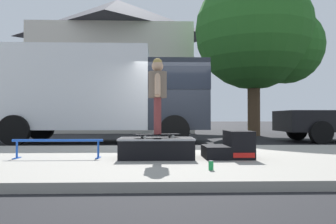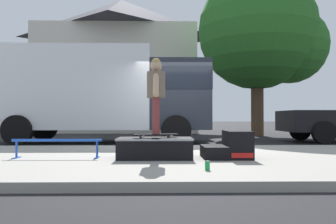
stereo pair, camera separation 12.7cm
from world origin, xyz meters
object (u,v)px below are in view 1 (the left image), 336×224
skateboard (157,135)px  soda_can (211,165)px  kicker_ramp (231,147)px  box_truck (102,91)px  grind_rail (58,144)px  street_tree_main (260,35)px  skater_kid (158,89)px  skate_box (156,147)px

skateboard → soda_can: 1.57m
kicker_ramp → box_truck: bearing=119.3°
skateboard → soda_can: size_ratio=6.39×
soda_can → kicker_ramp: bearing=67.4°
grind_rail → street_tree_main: bearing=55.9°
kicker_ramp → skater_kid: (-1.28, -0.03, 0.99)m
grind_rail → box_truck: box_truck is taller
grind_rail → street_tree_main: 12.32m
soda_can → skate_box: bearing=117.4°
kicker_ramp → skater_kid: bearing=-178.8°
skater_kid → soda_can: size_ratio=10.37×
kicker_ramp → street_tree_main: (3.48, 9.63, 4.31)m
kicker_ramp → soda_can: bearing=-112.6°
grind_rail → soda_can: 2.83m
soda_can → street_tree_main: street_tree_main is taller
skateboard → box_truck: 5.92m
soda_can → street_tree_main: (4.06, 11.02, 4.45)m
soda_can → street_tree_main: size_ratio=0.02×
skater_kid → grind_rail: bearing=177.1°
skate_box → grind_rail: bearing=178.0°
grind_rail → box_truck: 5.59m
skate_box → street_tree_main: size_ratio=0.17×
skateboard → kicker_ramp: bearing=1.2°
skate_box → skateboard: 0.22m
box_truck → street_tree_main: 8.29m
kicker_ramp → street_tree_main: bearing=70.1°
skate_box → soda_can: size_ratio=10.14×
skate_box → skateboard: bearing=-56.9°
kicker_ramp → grind_rail: 3.00m
skater_kid → skateboard: bearing=0.0°
grind_rail → box_truck: size_ratio=0.22×
grind_rail → soda_can: (2.42, -1.45, -0.19)m
grind_rail → skater_kid: 1.96m
kicker_ramp → skateboard: bearing=-178.8°
kicker_ramp → soda_can: 1.51m
kicker_ramp → box_truck: (-3.08, 5.49, 1.39)m
skateboard → street_tree_main: size_ratio=0.11×
skateboard → box_truck: (-1.80, 5.52, 1.17)m
skate_box → grind_rail: size_ratio=0.83×
skate_box → grind_rail: (-1.70, 0.06, 0.06)m
skater_kid → box_truck: bearing=108.0°
grind_rail → soda_can: size_ratio=12.29×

